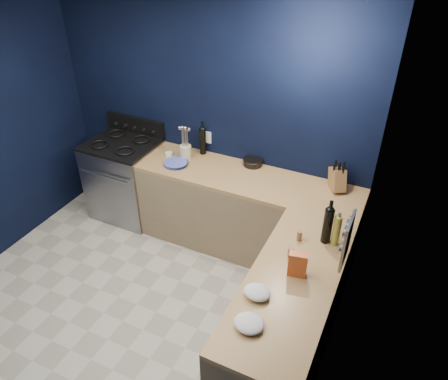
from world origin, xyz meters
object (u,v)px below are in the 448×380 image
Objects in this scene: utensil_crock at (186,152)px; crouton_bag at (298,264)px; knife_block at (337,179)px; plate_stack at (176,163)px; gas_range at (126,180)px.

crouton_bag reaches higher than utensil_crock.
utensil_crock is 0.75× the size of crouton_bag.
knife_block is at bearing 3.80° from utensil_crock.
plate_stack is 1.22× the size of crouton_bag.
crouton_bag is at bearing -31.45° from plate_stack.
knife_block reaches higher than utensil_crock.
gas_range is 3.74× the size of plate_stack.
knife_block is (2.37, 0.20, 0.54)m from gas_range.
gas_range is 4.38× the size of knife_block.
gas_range is at bearing 145.22° from crouton_bag.
utensil_crock is (0.78, 0.09, 0.52)m from gas_range.
utensil_crock is (0.03, 0.16, 0.06)m from plate_stack.
gas_range is 0.88m from plate_stack.
crouton_bag is at bearing -35.92° from utensil_crock.
crouton_bag is at bearing -120.66° from knife_block.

